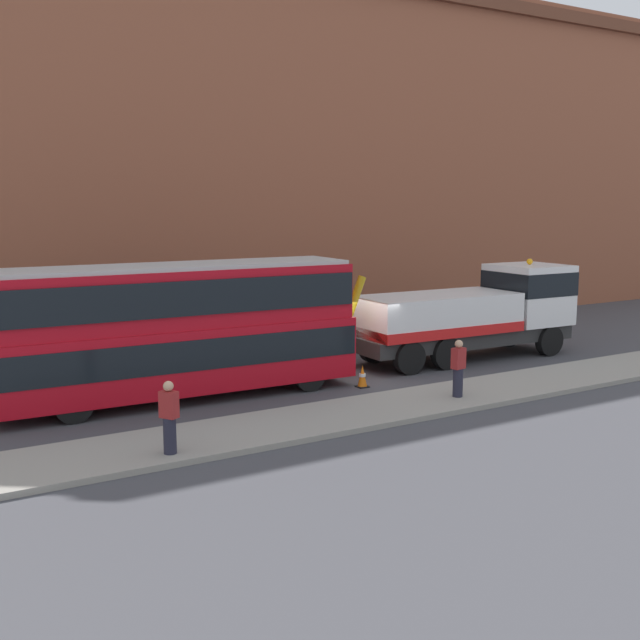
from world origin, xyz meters
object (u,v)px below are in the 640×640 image
pedestrian_onlooker (169,418)px  pedestrian_bystander (458,369)px  recovery_tow_truck (474,312)px  double_decker_bus (177,326)px  traffic_cone_near_bus (362,377)px

pedestrian_onlooker → pedestrian_bystander: (9.15, 0.51, 0.00)m
pedestrian_bystander → recovery_tow_truck: bearing=-56.3°
recovery_tow_truck → double_decker_bus: size_ratio=0.92×
double_decker_bus → traffic_cone_near_bus: (5.55, -1.67, -1.89)m
double_decker_bus → pedestrian_onlooker: bearing=-111.1°
double_decker_bus → pedestrian_onlooker: 5.71m
double_decker_bus → recovery_tow_truck: bearing=2.0°
double_decker_bus → traffic_cone_near_bus: bearing=-14.7°
double_decker_bus → traffic_cone_near_bus: size_ratio=15.44×
recovery_tow_truck → traffic_cone_near_bus: size_ratio=14.15×
pedestrian_bystander → traffic_cone_near_bus: 3.32m
recovery_tow_truck → pedestrian_onlooker: bearing=-157.9°
recovery_tow_truck → pedestrian_onlooker: 14.90m
traffic_cone_near_bus → pedestrian_onlooker: bearing=-156.0°
pedestrian_onlooker → pedestrian_bystander: size_ratio=1.00×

